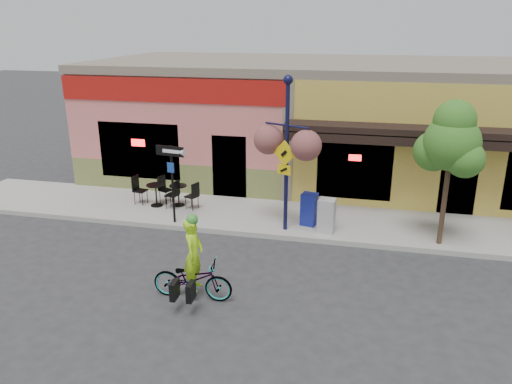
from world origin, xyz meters
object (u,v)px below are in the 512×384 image
at_px(lamp_post, 287,156).
at_px(one_way_sign, 173,185).
at_px(newspaper_box_grey, 327,216).
at_px(street_tree, 448,174).
at_px(bicycle, 193,279).
at_px(newspaper_box_blue, 309,209).
at_px(building, 329,119).
at_px(cyclist_rider, 194,265).

bearing_deg(lamp_post, one_way_sign, -153.65).
bearing_deg(newspaper_box_grey, street_tree, 5.08).
distance_m(bicycle, street_tree, 7.16).
bearing_deg(one_way_sign, newspaper_box_blue, 19.17).
distance_m(lamp_post, newspaper_box_grey, 2.09).
xyz_separation_m(one_way_sign, street_tree, (7.66, 0.18, 0.80)).
relative_size(one_way_sign, street_tree, 0.60).
relative_size(one_way_sign, newspaper_box_blue, 2.44).
distance_m(newspaper_box_blue, newspaper_box_grey, 0.71).
bearing_deg(building, street_tree, -60.82).
distance_m(lamp_post, newspaper_box_blue, 1.92).
height_order(bicycle, cyclist_rider, cyclist_rider).
relative_size(cyclist_rider, street_tree, 0.42).
bearing_deg(street_tree, lamp_post, 179.62).
bearing_deg(one_way_sign, lamp_post, 12.50).
distance_m(bicycle, newspaper_box_blue, 4.97).
xyz_separation_m(lamp_post, newspaper_box_blue, (0.63, 0.51, -1.74)).
bearing_deg(one_way_sign, bicycle, -53.91).
relative_size(bicycle, newspaper_box_grey, 1.82).
bearing_deg(newspaper_box_blue, cyclist_rider, -100.84).
bearing_deg(newspaper_box_blue, lamp_post, -127.97).
xyz_separation_m(cyclist_rider, street_tree, (5.66, 3.99, 1.30)).
distance_m(building, newspaper_box_grey, 6.68).
bearing_deg(cyclist_rider, building, -12.12).
xyz_separation_m(bicycle, newspaper_box_blue, (2.05, 4.53, 0.16)).
bearing_deg(street_tree, building, 119.18).
height_order(cyclist_rider, newspaper_box_grey, cyclist_rider).
height_order(cyclist_rider, one_way_sign, one_way_sign).
bearing_deg(bicycle, building, -12.39).
height_order(bicycle, lamp_post, lamp_post).
bearing_deg(bicycle, street_tree, -56.49).
bearing_deg(bicycle, cyclist_rider, -91.40).
distance_m(lamp_post, one_way_sign, 3.53).
bearing_deg(newspaper_box_grey, building, 101.82).
bearing_deg(cyclist_rider, newspaper_box_grey, -33.39).
distance_m(building, newspaper_box_blue, 6.23).
distance_m(bicycle, one_way_sign, 4.36).
height_order(cyclist_rider, newspaper_box_blue, cyclist_rider).
distance_m(one_way_sign, newspaper_box_grey, 4.61).
bearing_deg(newspaper_box_grey, bicycle, -115.58).
bearing_deg(lamp_post, newspaper_box_blue, 61.91).
height_order(building, lamp_post, lamp_post).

